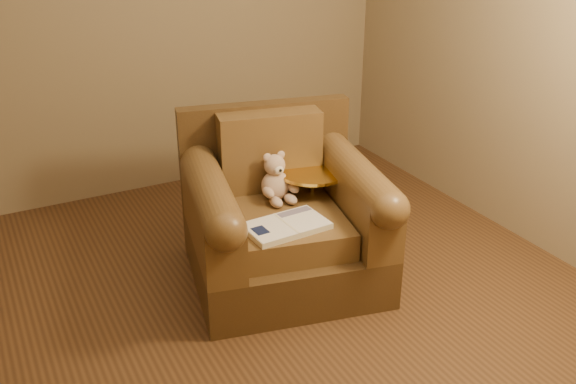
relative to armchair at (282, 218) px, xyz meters
name	(u,v)px	position (x,y,z in m)	size (l,w,h in m)	color
floor	(254,321)	(-0.36, -0.37, -0.37)	(4.00, 4.00, 0.00)	#53341C
armchair	(282,218)	(0.00, 0.00, 0.00)	(1.25, 1.21, 0.96)	#4A3218
teddy_bear	(277,182)	(0.01, 0.09, 0.20)	(0.22, 0.24, 0.30)	tan
guidebook	(286,226)	(-0.11, -0.27, 0.10)	(0.46, 0.29, 0.04)	beige
side_table	(312,211)	(0.25, 0.08, -0.05)	(0.43, 0.43, 0.60)	gold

